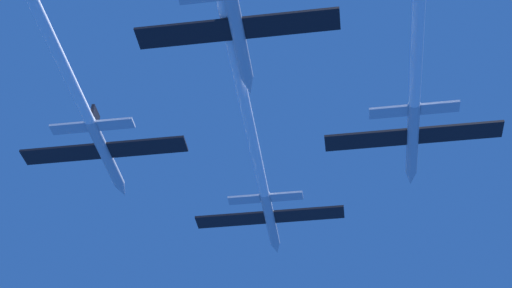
# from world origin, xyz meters

# --- Properties ---
(jet_lead) EXTENTS (14.96, 50.94, 2.48)m
(jet_lead) POSITION_xyz_m (-0.11, -15.17, 0.67)
(jet_lead) COLOR #B2BAC6
(jet_left_wing) EXTENTS (14.96, 45.74, 2.48)m
(jet_left_wing) POSITION_xyz_m (-13.48, -25.59, 0.60)
(jet_left_wing) COLOR #B2BAC6
(jet_right_wing) EXTENTS (14.96, 46.41, 2.48)m
(jet_right_wing) POSITION_xyz_m (13.63, -25.41, -0.33)
(jet_right_wing) COLOR #B2BAC6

